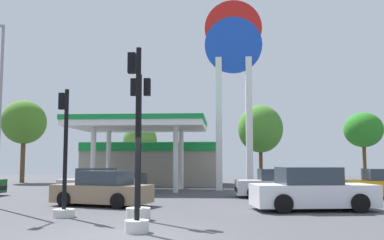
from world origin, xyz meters
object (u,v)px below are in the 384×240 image
at_px(car_1, 102,190).
at_px(car_3, 312,191).
at_px(traffic_signal_0, 139,175).
at_px(tree_2, 260,129).
at_px(traffic_signal_2, 137,170).
at_px(tree_0, 24,122).
at_px(tree_3, 363,130).
at_px(car_6, 276,184).
at_px(station_pole_sign, 234,69).
at_px(tree_1, 140,141).
at_px(traffic_signal_1, 64,177).
at_px(car_5, 99,183).

relative_size(car_1, car_3, 0.91).
relative_size(traffic_signal_0, tree_2, 0.72).
bearing_deg(traffic_signal_2, tree_0, 120.79).
xyz_separation_m(car_1, traffic_signal_2, (2.71, -6.52, 0.97)).
bearing_deg(tree_3, car_6, -121.62).
bearing_deg(car_6, station_pole_sign, 111.32).
height_order(traffic_signal_2, tree_0, tree_0).
height_order(traffic_signal_2, tree_1, tree_1).
relative_size(car_6, tree_3, 0.69).
distance_m(traffic_signal_1, tree_3, 29.49).
bearing_deg(traffic_signal_0, tree_3, 58.34).
bearing_deg(car_3, traffic_signal_1, -163.87).
bearing_deg(station_pole_sign, tree_1, 127.76).
height_order(station_pole_sign, traffic_signal_0, station_pole_sign).
bearing_deg(tree_0, traffic_signal_1, -61.80).
height_order(traffic_signal_1, tree_3, tree_3).
xyz_separation_m(station_pole_sign, traffic_signal_2, (-3.09, -16.25, -6.16)).
bearing_deg(car_6, tree_1, 122.97).
xyz_separation_m(car_1, tree_2, (8.27, 18.58, 3.87)).
bearing_deg(tree_0, station_pole_sign, -25.47).
bearing_deg(station_pole_sign, traffic_signal_0, -104.12).
distance_m(car_3, tree_2, 20.02).
relative_size(station_pole_sign, traffic_signal_0, 2.64).
bearing_deg(traffic_signal_0, tree_1, 100.63).
height_order(car_1, car_6, same).
distance_m(station_pole_sign, car_1, 13.39).
xyz_separation_m(car_3, traffic_signal_0, (-6.09, -3.04, 0.69)).
bearing_deg(tree_2, station_pole_sign, -105.56).
xyz_separation_m(station_pole_sign, tree_1, (-8.02, 10.36, -4.22)).
bearing_deg(station_pole_sign, tree_0, 154.53).
relative_size(car_6, tree_1, 0.80).
distance_m(car_3, tree_0, 28.46).
bearing_deg(car_6, tree_0, 145.65).
height_order(traffic_signal_1, tree_2, tree_2).
bearing_deg(tree_3, car_5, -141.19).
xyz_separation_m(traffic_signal_2, tree_2, (5.55, 25.11, 2.89)).
bearing_deg(tree_1, traffic_signal_2, -79.49).
relative_size(car_1, traffic_signal_0, 0.93).
height_order(traffic_signal_1, tree_1, tree_1).
relative_size(traffic_signal_0, tree_3, 0.78).
bearing_deg(tree_3, car_1, -130.71).
distance_m(car_3, traffic_signal_2, 7.93).
bearing_deg(traffic_signal_0, car_3, 26.51).
xyz_separation_m(station_pole_sign, traffic_signal_0, (-3.48, -13.84, -6.37)).
bearing_deg(tree_1, traffic_signal_1, -85.43).
height_order(station_pole_sign, traffic_signal_1, station_pole_sign).
xyz_separation_m(car_5, tree_2, (9.81, 13.69, 3.85)).
xyz_separation_m(car_1, tree_3, (17.15, 19.94, 3.82)).
relative_size(station_pole_sign, traffic_signal_2, 2.50).
relative_size(car_5, tree_3, 0.72).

